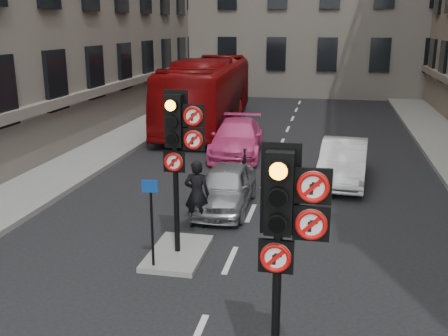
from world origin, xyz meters
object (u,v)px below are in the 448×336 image
at_px(signal_far, 179,138).
at_px(info_sign, 151,211).
at_px(motorcyclist, 197,194).
at_px(car_pink, 237,138).
at_px(car_silver, 225,187).
at_px(signal_near, 285,220).
at_px(bus_red, 208,93).
at_px(car_white, 343,162).
at_px(motorcycle, 244,169).

height_order(signal_far, info_sign, signal_far).
distance_m(signal_far, info_sign, 1.63).
bearing_deg(motorcyclist, car_pink, -91.37).
xyz_separation_m(signal_far, motorcyclist, (-0.08, 1.76, -1.82)).
bearing_deg(signal_far, car_silver, 84.18).
bearing_deg(signal_far, info_sign, -115.02).
distance_m(signal_near, bus_red, 19.96).
relative_size(car_pink, motorcyclist, 2.66).
bearing_deg(car_white, bus_red, 131.47).
height_order(car_silver, bus_red, bus_red).
bearing_deg(info_sign, bus_red, 90.62).
bearing_deg(motorcyclist, car_silver, -108.89).
distance_m(car_silver, car_white, 4.59).
xyz_separation_m(car_pink, info_sign, (0.04, -10.19, 0.66)).
distance_m(signal_far, car_silver, 3.94).
distance_m(car_silver, motorcycle, 2.12).
distance_m(signal_far, motorcyclist, 2.53).
xyz_separation_m(signal_far, motorcycle, (0.52, 5.42, -2.13)).
distance_m(car_pink, info_sign, 10.21).
height_order(signal_far, car_silver, signal_far).
xyz_separation_m(signal_far, car_white, (3.61, 6.54, -2.02)).
distance_m(car_white, bus_red, 10.87).
bearing_deg(signal_near, info_sign, 133.02).
distance_m(car_white, info_sign, 8.39).
relative_size(car_silver, bus_red, 0.30).
height_order(signal_near, bus_red, signal_near).
height_order(signal_far, bus_red, signal_far).
bearing_deg(motorcyclist, car_white, -131.56).
height_order(car_pink, motorcycle, car_pink).
xyz_separation_m(signal_near, car_pink, (-3.02, 13.38, -1.90)).
relative_size(signal_near, car_silver, 1.00).
relative_size(signal_near, car_pink, 0.76).
distance_m(car_silver, bus_red, 12.33).
distance_m(car_silver, info_sign, 4.25).
bearing_deg(motorcycle, car_silver, -101.63).
xyz_separation_m(signal_near, motorcycle, (-2.08, 9.42, -2.01)).
bearing_deg(car_pink, motorcyclist, -92.21).
relative_size(signal_far, info_sign, 1.90).
relative_size(signal_near, car_white, 0.87).
height_order(car_white, motorcyclist, motorcyclist).
height_order(car_silver, motorcycle, car_silver).
relative_size(car_white, car_pink, 0.88).
relative_size(car_silver, info_sign, 1.90).
height_order(signal_near, signal_far, signal_far).
height_order(signal_near, motorcyclist, signal_near).
bearing_deg(motorcycle, motorcyclist, -105.97).
xyz_separation_m(motorcyclist, info_sign, (-0.30, -2.57, 0.46)).
xyz_separation_m(signal_near, motorcyclist, (-2.68, 5.76, -1.70)).
bearing_deg(bus_red, motorcyclist, -80.70).
xyz_separation_m(bus_red, motorcycle, (3.47, -9.73, -1.10)).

